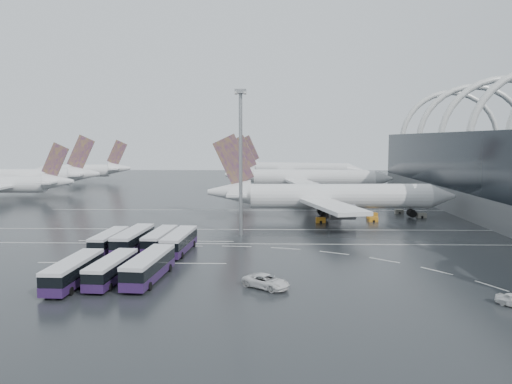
{
  "coord_description": "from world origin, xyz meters",
  "views": [
    {
      "loc": [
        -3.89,
        -87.58,
        18.12
      ],
      "look_at": [
        -6.45,
        18.16,
        7.0
      ],
      "focal_mm": 35.0,
      "sensor_mm": 36.0,
      "label": 1
    }
  ],
  "objects_px": {
    "bus_row_far_a": "(74,271)",
    "jet_remote_west": "(11,185)",
    "bus_row_near_b": "(133,240)",
    "bus_row_far_c": "(149,266)",
    "gse_cart_belly_e": "(372,216)",
    "bus_row_far_b": "(112,269)",
    "airliner_main": "(327,197)",
    "airliner_gate_b": "(305,179)",
    "bus_row_near_a": "(109,240)",
    "bus_row_near_c": "(160,239)",
    "van_curve_a": "(266,281)",
    "gse_cart_belly_a": "(373,219)",
    "floodlight_mast": "(241,145)",
    "gse_cart_belly_b": "(399,211)",
    "gse_cart_belly_d": "(421,215)",
    "jet_remote_mid": "(35,177)",
    "bus_row_near_d": "(179,241)",
    "airliner_gate_c": "(295,170)",
    "jet_remote_far": "(84,171)"
  },
  "relations": [
    {
      "from": "bus_row_near_c",
      "to": "van_curve_a",
      "type": "relative_size",
      "value": 2.1
    },
    {
      "from": "bus_row_far_a",
      "to": "gse_cart_belly_b",
      "type": "height_order",
      "value": "bus_row_far_a"
    },
    {
      "from": "bus_row_near_a",
      "to": "bus_row_near_d",
      "type": "relative_size",
      "value": 0.92
    },
    {
      "from": "jet_remote_mid",
      "to": "bus_row_near_c",
      "type": "distance_m",
      "value": 109.71
    },
    {
      "from": "airliner_main",
      "to": "airliner_gate_b",
      "type": "height_order",
      "value": "airliner_gate_b"
    },
    {
      "from": "airliner_gate_b",
      "to": "jet_remote_far",
      "type": "distance_m",
      "value": 103.17
    },
    {
      "from": "bus_row_far_c",
      "to": "airliner_gate_b",
      "type": "bearing_deg",
      "value": -9.73
    },
    {
      "from": "jet_remote_mid",
      "to": "bus_row_near_b",
      "type": "xyz_separation_m",
      "value": [
        58.92,
        -90.61,
        -3.29
      ]
    },
    {
      "from": "jet_remote_west",
      "to": "bus_row_near_c",
      "type": "distance_m",
      "value": 92.05
    },
    {
      "from": "jet_remote_west",
      "to": "bus_row_far_c",
      "type": "bearing_deg",
      "value": 123.15
    },
    {
      "from": "jet_remote_west",
      "to": "bus_row_far_b",
      "type": "distance_m",
      "value": 105.69
    },
    {
      "from": "bus_row_far_c",
      "to": "gse_cart_belly_e",
      "type": "height_order",
      "value": "bus_row_far_c"
    },
    {
      "from": "airliner_main",
      "to": "airliner_gate_c",
      "type": "bearing_deg",
      "value": 89.48
    },
    {
      "from": "bus_row_near_b",
      "to": "gse_cart_belly_b",
      "type": "height_order",
      "value": "bus_row_near_b"
    },
    {
      "from": "bus_row_far_b",
      "to": "van_curve_a",
      "type": "distance_m",
      "value": 19.94
    },
    {
      "from": "airliner_main",
      "to": "bus_row_near_d",
      "type": "relative_size",
      "value": 4.31
    },
    {
      "from": "gse_cart_belly_b",
      "to": "floodlight_mast",
      "type": "bearing_deg",
      "value": -142.35
    },
    {
      "from": "bus_row_near_a",
      "to": "bus_row_near_c",
      "type": "bearing_deg",
      "value": -81.6
    },
    {
      "from": "bus_row_far_b",
      "to": "airliner_gate_c",
      "type": "bearing_deg",
      "value": -7.31
    },
    {
      "from": "jet_remote_mid",
      "to": "bus_row_far_c",
      "type": "bearing_deg",
      "value": 112.69
    },
    {
      "from": "floodlight_mast",
      "to": "van_curve_a",
      "type": "bearing_deg",
      "value": -81.68
    },
    {
      "from": "airliner_main",
      "to": "bus_row_near_b",
      "type": "bearing_deg",
      "value": -137.06
    },
    {
      "from": "jet_remote_west",
      "to": "floodlight_mast",
      "type": "bearing_deg",
      "value": 139.59
    },
    {
      "from": "bus_row_near_c",
      "to": "gse_cart_belly_a",
      "type": "relative_size",
      "value": 6.38
    },
    {
      "from": "bus_row_far_c",
      "to": "floodlight_mast",
      "type": "height_order",
      "value": "floodlight_mast"
    },
    {
      "from": "bus_row_far_b",
      "to": "bus_row_near_a",
      "type": "bearing_deg",
      "value": 22.73
    },
    {
      "from": "airliner_gate_b",
      "to": "bus_row_near_d",
      "type": "xyz_separation_m",
      "value": [
        -26.86,
        -90.6,
        -3.15
      ]
    },
    {
      "from": "airliner_main",
      "to": "bus_row_far_b",
      "type": "xyz_separation_m",
      "value": [
        -33.78,
        -53.3,
        -3.23
      ]
    },
    {
      "from": "jet_remote_mid",
      "to": "bus_row_far_a",
      "type": "relative_size",
      "value": 3.49
    },
    {
      "from": "jet_remote_west",
      "to": "gse_cart_belly_e",
      "type": "height_order",
      "value": "jet_remote_west"
    },
    {
      "from": "gse_cart_belly_e",
      "to": "gse_cart_belly_b",
      "type": "bearing_deg",
      "value": 42.49
    },
    {
      "from": "bus_row_near_b",
      "to": "bus_row_far_c",
      "type": "height_order",
      "value": "bus_row_near_b"
    },
    {
      "from": "airliner_main",
      "to": "bus_row_near_c",
      "type": "bearing_deg",
      "value": -134.25
    },
    {
      "from": "gse_cart_belly_d",
      "to": "van_curve_a",
      "type": "bearing_deg",
      "value": -122.61
    },
    {
      "from": "gse_cart_belly_b",
      "to": "bus_row_far_a",
      "type": "bearing_deg",
      "value": -132.48
    },
    {
      "from": "bus_row_near_b",
      "to": "bus_row_far_b",
      "type": "distance_m",
      "value": 18.01
    },
    {
      "from": "bus_row_far_a",
      "to": "floodlight_mast",
      "type": "distance_m",
      "value": 41.08
    },
    {
      "from": "airliner_gate_b",
      "to": "bus_row_far_c",
      "type": "bearing_deg",
      "value": -101.37
    },
    {
      "from": "airliner_gate_c",
      "to": "bus_row_far_b",
      "type": "bearing_deg",
      "value": -87.04
    },
    {
      "from": "bus_row_near_a",
      "to": "van_curve_a",
      "type": "height_order",
      "value": "bus_row_near_a"
    },
    {
      "from": "gse_cart_belly_e",
      "to": "bus_row_far_b",
      "type": "bearing_deg",
      "value": -129.9
    },
    {
      "from": "floodlight_mast",
      "to": "bus_row_far_b",
      "type": "bearing_deg",
      "value": -115.36
    },
    {
      "from": "jet_remote_mid",
      "to": "bus_row_near_b",
      "type": "distance_m",
      "value": 108.13
    },
    {
      "from": "airliner_main",
      "to": "gse_cart_belly_d",
      "type": "xyz_separation_m",
      "value": [
        22.04,
        0.66,
        -4.31
      ]
    },
    {
      "from": "bus_row_near_b",
      "to": "floodlight_mast",
      "type": "distance_m",
      "value": 26.52
    },
    {
      "from": "bus_row_far_a",
      "to": "gse_cart_belly_a",
      "type": "bearing_deg",
      "value": -41.82
    },
    {
      "from": "bus_row_near_b",
      "to": "gse_cart_belly_e",
      "type": "distance_m",
      "value": 57.82
    },
    {
      "from": "bus_row_far_a",
      "to": "bus_row_far_c",
      "type": "xyz_separation_m",
      "value": [
        8.92,
        2.33,
        0.07
      ]
    },
    {
      "from": "airliner_main",
      "to": "jet_remote_west",
      "type": "relative_size",
      "value": 1.45
    },
    {
      "from": "bus_row_far_a",
      "to": "jet_remote_west",
      "type": "bearing_deg",
      "value": 33.41
    }
  ]
}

